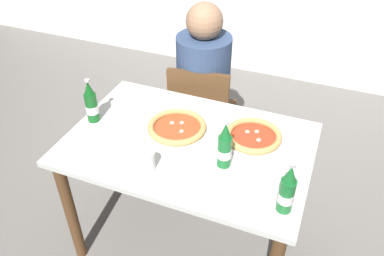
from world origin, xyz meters
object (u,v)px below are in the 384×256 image
object	(u,v)px
chair_behind_table	(201,113)
pizza_marinara_far	(253,136)
diner_seated	(203,96)
napkin_with_cutlery	(118,130)
beer_bottle_center	(225,147)
paper_cup	(147,160)
dining_table_main	(188,159)
beer_bottle_right	(287,191)
beer_bottle_left	(91,104)
pizza_margherita_near	(177,128)

from	to	relation	value
chair_behind_table	pizza_marinara_far	distance (m)	0.72
diner_seated	napkin_with_cutlery	xyz separation A→B (m)	(-0.20, -0.71, 0.17)
pizza_marinara_far	beer_bottle_center	bearing A→B (deg)	-109.47
pizza_marinara_far	paper_cup	bearing A→B (deg)	-136.15
diner_seated	paper_cup	size ratio (longest dim) A/B	12.73
dining_table_main	diner_seated	distance (m)	0.68
chair_behind_table	pizza_marinara_far	bearing A→B (deg)	125.56
beer_bottle_right	napkin_with_cutlery	size ratio (longest dim) A/B	1.09
beer_bottle_left	beer_bottle_center	xyz separation A→B (m)	(0.75, -0.08, 0.00)
napkin_with_cutlery	chair_behind_table	bearing A→B (deg)	72.01
beer_bottle_right	napkin_with_cutlery	world-z (taller)	beer_bottle_right
pizza_marinara_far	dining_table_main	bearing A→B (deg)	-155.59
pizza_margherita_near	beer_bottle_center	bearing A→B (deg)	-27.19
chair_behind_table	beer_bottle_left	xyz separation A→B (m)	(-0.38, -0.62, 0.37)
dining_table_main	beer_bottle_right	xyz separation A→B (m)	(0.52, -0.26, 0.22)
pizza_margherita_near	paper_cup	xyz separation A→B (m)	(-0.01, -0.31, 0.03)
pizza_marinara_far	paper_cup	xyz separation A→B (m)	(-0.39, -0.38, 0.03)
pizza_margherita_near	beer_bottle_center	xyz separation A→B (m)	(0.30, -0.15, 0.08)
pizza_marinara_far	diner_seated	bearing A→B (deg)	131.03
chair_behind_table	beer_bottle_left	size ratio (longest dim) A/B	3.44
diner_seated	pizza_marinara_far	world-z (taller)	diner_seated
beer_bottle_center	beer_bottle_right	bearing A→B (deg)	-27.84
pizza_margherita_near	napkin_with_cutlery	distance (m)	0.30
beer_bottle_center	pizza_margherita_near	bearing A→B (deg)	152.81
dining_table_main	pizza_marinara_far	size ratio (longest dim) A/B	3.94
pizza_marinara_far	napkin_with_cutlery	xyz separation A→B (m)	(-0.66, -0.18, -0.02)
dining_table_main	paper_cup	bearing A→B (deg)	-112.22
beer_bottle_left	beer_bottle_right	xyz separation A→B (m)	(1.06, -0.24, 0.00)
chair_behind_table	beer_bottle_left	bearing A→B (deg)	51.02
chair_behind_table	pizza_margherita_near	distance (m)	0.63
diner_seated	napkin_with_cutlery	size ratio (longest dim) A/B	5.34
beer_bottle_right	paper_cup	size ratio (longest dim) A/B	2.60
dining_table_main	beer_bottle_center	distance (m)	0.32
chair_behind_table	pizza_margherita_near	world-z (taller)	chair_behind_table
dining_table_main	paper_cup	size ratio (longest dim) A/B	12.63
chair_behind_table	napkin_with_cutlery	distance (m)	0.74
pizza_margherita_near	beer_bottle_right	world-z (taller)	beer_bottle_right
pizza_marinara_far	napkin_with_cutlery	world-z (taller)	pizza_marinara_far
chair_behind_table	napkin_with_cutlery	size ratio (longest dim) A/B	3.76
dining_table_main	beer_bottle_right	distance (m)	0.62
pizza_marinara_far	pizza_margherita_near	bearing A→B (deg)	-169.11
dining_table_main	napkin_with_cutlery	xyz separation A→B (m)	(-0.37, -0.05, 0.12)
beer_bottle_left	pizza_margherita_near	bearing A→B (deg)	9.47
diner_seated	paper_cup	distance (m)	0.93
dining_table_main	paper_cup	distance (m)	0.31
beer_bottle_center	paper_cup	size ratio (longest dim) A/B	2.60
diner_seated	pizza_margherita_near	size ratio (longest dim) A/B	3.69
dining_table_main	pizza_marinara_far	bearing A→B (deg)	24.41
dining_table_main	beer_bottle_center	world-z (taller)	beer_bottle_center
paper_cup	napkin_with_cutlery	bearing A→B (deg)	143.57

